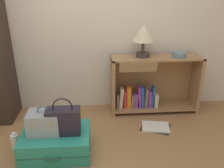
# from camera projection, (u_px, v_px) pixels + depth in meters

# --- Properties ---
(back_wall) EXTENTS (6.40, 0.10, 2.60)m
(back_wall) POSITION_uv_depth(u_px,v_px,m) (80.00, 11.00, 2.94)
(back_wall) COLOR silver
(back_wall) RESTS_ON ground_plane
(bookshelf) EXTENTS (1.16, 0.35, 0.76)m
(bookshelf) POSITION_uv_depth(u_px,v_px,m) (150.00, 85.00, 3.15)
(bookshelf) COLOR #A37A51
(bookshelf) RESTS_ON ground_plane
(table_lamp) EXTENTS (0.27, 0.27, 0.41)m
(table_lamp) POSITION_uv_depth(u_px,v_px,m) (144.00, 34.00, 2.88)
(table_lamp) COLOR #3D3838
(table_lamp) RESTS_ON bookshelf
(bowl) EXTENTS (0.17, 0.17, 0.06)m
(bowl) POSITION_uv_depth(u_px,v_px,m) (179.00, 55.00, 2.96)
(bowl) COLOR slate
(bowl) RESTS_ON bookshelf
(suitcase_large) EXTENTS (0.68, 0.51, 0.24)m
(suitcase_large) POSITION_uv_depth(u_px,v_px,m) (57.00, 142.00, 2.38)
(suitcase_large) COLOR teal
(suitcase_large) RESTS_ON ground_plane
(train_case) EXTENTS (0.30, 0.23, 0.30)m
(train_case) POSITION_uv_depth(u_px,v_px,m) (44.00, 122.00, 2.29)
(train_case) COLOR #8E99A3
(train_case) RESTS_ON suitcase_large
(handbag) EXTENTS (0.32, 0.16, 0.38)m
(handbag) POSITION_uv_depth(u_px,v_px,m) (64.00, 121.00, 2.27)
(handbag) COLOR #231E2D
(handbag) RESTS_ON suitcase_large
(bottle) EXTENTS (0.08, 0.08, 0.19)m
(bottle) POSITION_uv_depth(u_px,v_px,m) (15.00, 141.00, 2.45)
(bottle) COLOR white
(bottle) RESTS_ON ground_plane
(open_book_on_floor) EXTENTS (0.41, 0.36, 0.02)m
(open_book_on_floor) POSITION_uv_depth(u_px,v_px,m) (156.00, 127.00, 2.84)
(open_book_on_floor) COLOR white
(open_book_on_floor) RESTS_ON ground_plane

